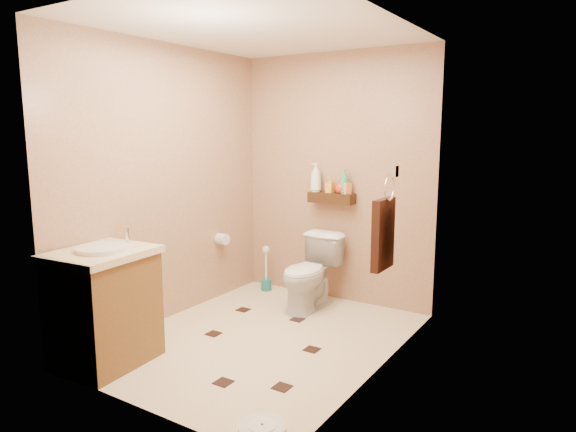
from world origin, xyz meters
The scene contains 19 objects.
ground centered at (0.00, 0.00, 0.00)m, with size 2.50×2.50×0.00m, color beige.
wall_back centered at (0.00, 1.25, 1.20)m, with size 2.00×0.04×2.40m, color #A87960.
wall_front centered at (0.00, -1.25, 1.20)m, with size 2.00×0.04×2.40m, color #A87960.
wall_left centered at (-1.00, 0.00, 1.20)m, with size 0.04×2.50×2.40m, color #A87960.
wall_right centered at (1.00, 0.00, 1.20)m, with size 0.04×2.50×2.40m, color #A87960.
ceiling centered at (0.00, 0.00, 2.40)m, with size 2.00×2.50×0.02m, color silver.
wall_shelf centered at (0.00, 1.17, 1.02)m, with size 0.46×0.14×0.10m, color #35220E.
floor_accents centered at (0.05, -0.08, 0.00)m, with size 1.22×1.36×0.01m.
toilet centered at (-0.04, 0.83, 0.35)m, with size 0.39×0.68×0.70m, color white.
vanity centered at (-0.70, -0.95, 0.43)m, with size 0.62×0.73×0.97m.
bathroom_scale centered at (0.76, -1.07, 0.03)m, with size 0.35×0.35×0.05m.
toilet_brush centered at (-0.71, 1.07, 0.17)m, with size 0.11×0.11×0.48m.
towel_ring centered at (0.91, 0.25, 0.95)m, with size 0.12×0.30×0.76m.
toilet_paper centered at (-0.94, 0.65, 0.60)m, with size 0.12×0.11×0.12m.
bottle_a centered at (-0.17, 1.17, 1.21)m, with size 0.11×0.11×0.28m, color white.
bottle_b centered at (-0.02, 1.17, 1.15)m, with size 0.07×0.07×0.15m, color gold.
bottle_c centered at (0.10, 1.17, 1.14)m, with size 0.11×0.11×0.14m, color red.
bottle_d centered at (0.14, 1.17, 1.19)m, with size 0.09×0.09×0.23m, color #37A664.
bottle_e centered at (0.16, 1.17, 1.15)m, with size 0.07×0.07×0.16m, color #FF9554.
Camera 1 is at (2.29, -3.19, 1.66)m, focal length 32.00 mm.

